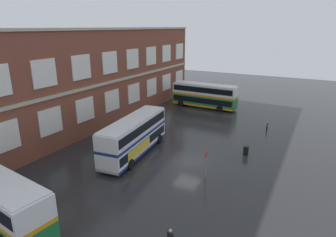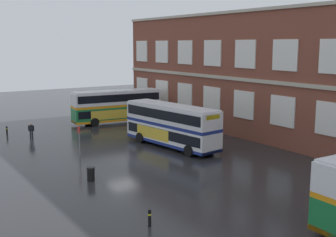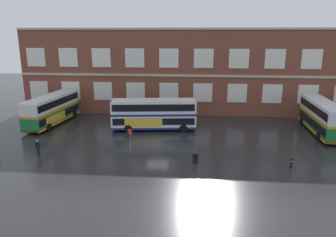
{
  "view_description": "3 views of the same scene",
  "coord_description": "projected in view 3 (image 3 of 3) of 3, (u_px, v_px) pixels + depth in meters",
  "views": [
    {
      "loc": [
        -24.97,
        -11.19,
        13.36
      ],
      "look_at": [
        0.66,
        2.67,
        4.05
      ],
      "focal_mm": 30.92,
      "sensor_mm": 36.0,
      "label": 1
    },
    {
      "loc": [
        32.67,
        -16.92,
        9.81
      ],
      "look_at": [
        2.77,
        2.87,
        3.61
      ],
      "focal_mm": 46.37,
      "sensor_mm": 36.0,
      "label": 2
    },
    {
      "loc": [
        4.37,
        -35.14,
        12.6
      ],
      "look_at": [
        0.97,
        3.24,
        2.28
      ],
      "focal_mm": 34.63,
      "sensor_mm": 36.0,
      "label": 3
    }
  ],
  "objects": [
    {
      "name": "ground_plane",
      "position": [
        159.0,
        139.0,
        39.37
      ],
      "size": [
        120.0,
        120.0,
        0.0
      ],
      "primitive_type": "plane",
      "color": "#232326"
    },
    {
      "name": "brick_terminal_building",
      "position": [
        187.0,
        71.0,
        52.84
      ],
      "size": [
        51.94,
        8.19,
        13.21
      ],
      "color": "brown",
      "rests_on": "ground"
    },
    {
      "name": "double_decker_near",
      "position": [
        52.0,
        109.0,
        45.32
      ],
      "size": [
        3.81,
        11.22,
        4.07
      ],
      "color": "#197038",
      "rests_on": "ground"
    },
    {
      "name": "double_decker_middle",
      "position": [
        154.0,
        114.0,
        42.6
      ],
      "size": [
        11.23,
        3.87,
        4.07
      ],
      "color": "silver",
      "rests_on": "ground"
    },
    {
      "name": "double_decker_far",
      "position": [
        322.0,
        117.0,
        41.19
      ],
      "size": [
        3.06,
        11.06,
        4.07
      ],
      "color": "#197038",
      "rests_on": "ground"
    },
    {
      "name": "waiting_passenger",
      "position": [
        38.0,
        147.0,
        34.01
      ],
      "size": [
        0.42,
        0.6,
        1.7
      ],
      "color": "black",
      "rests_on": "ground"
    },
    {
      "name": "bus_stand_flag",
      "position": [
        130.0,
        139.0,
        34.39
      ],
      "size": [
        0.44,
        0.1,
        2.7
      ],
      "color": "slate",
      "rests_on": "ground"
    },
    {
      "name": "station_litter_bin",
      "position": [
        195.0,
        157.0,
        32.2
      ],
      "size": [
        0.6,
        0.6,
        1.03
      ],
      "color": "black",
      "rests_on": "ground"
    },
    {
      "name": "safety_bollard_west",
      "position": [
        291.0,
        163.0,
        30.89
      ],
      "size": [
        0.19,
        0.19,
        0.95
      ],
      "color": "black",
      "rests_on": "ground"
    }
  ]
}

